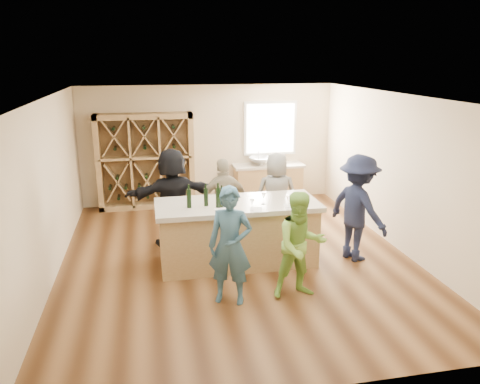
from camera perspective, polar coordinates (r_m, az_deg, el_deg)
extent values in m
cube|color=brown|center=(8.36, -0.41, -8.34)|extent=(6.00, 7.00, 0.10)
cube|color=white|center=(7.63, -0.45, 11.90)|extent=(6.00, 7.00, 0.10)
cube|color=beige|center=(11.30, -3.85, 5.84)|extent=(6.00, 0.10, 2.80)
cube|color=beige|center=(4.64, 8.02, -9.80)|extent=(6.00, 0.10, 2.80)
cube|color=beige|center=(7.91, -22.69, 0.10)|extent=(0.10, 7.00, 2.80)
cube|color=beige|center=(8.94, 19.15, 2.22)|extent=(0.10, 7.00, 2.80)
cube|color=white|center=(11.45, 3.70, 7.76)|extent=(1.30, 0.06, 1.30)
cube|color=white|center=(11.42, 3.74, 7.73)|extent=(1.18, 0.01, 1.18)
cube|color=#A37F4E|center=(10.99, -11.42, 3.67)|extent=(2.20, 0.45, 2.20)
cube|color=#A37F4E|center=(11.44, 3.44, 0.99)|extent=(1.60, 0.58, 0.86)
cube|color=#B7AA96|center=(11.33, 3.48, 3.24)|extent=(1.70, 0.62, 0.06)
imported|color=silver|center=(11.25, 2.50, 3.81)|extent=(0.54, 0.54, 0.19)
cylinder|color=silver|center=(11.41, 2.29, 4.28)|extent=(0.02, 0.02, 0.30)
cube|color=#A37F4E|center=(7.98, -0.32, -5.27)|extent=(2.60, 1.00, 1.00)
cube|color=#B7AA96|center=(7.80, -0.32, -1.58)|extent=(2.72, 1.12, 0.08)
cylinder|color=black|center=(7.53, -6.24, -0.80)|extent=(0.10, 0.10, 0.31)
cylinder|color=black|center=(7.60, -4.17, -0.63)|extent=(0.09, 0.09, 0.29)
cylinder|color=black|center=(7.52, -2.68, -0.67)|extent=(0.10, 0.10, 0.33)
cylinder|color=black|center=(7.54, -2.24, -0.79)|extent=(0.08, 0.08, 0.28)
cone|color=white|center=(7.31, -1.58, -1.72)|extent=(0.09, 0.09, 0.19)
cone|color=white|center=(7.35, 1.48, -1.59)|extent=(0.09, 0.09, 0.19)
cone|color=white|center=(7.52, 5.95, -1.30)|extent=(0.08, 0.08, 0.18)
cone|color=white|center=(7.68, 2.87, -0.82)|extent=(0.08, 0.08, 0.19)
cone|color=white|center=(7.79, 7.34, -0.78)|extent=(0.08, 0.08, 0.17)
cube|color=white|center=(7.37, -2.09, -2.33)|extent=(0.24, 0.32, 0.00)
cube|color=white|center=(7.44, 1.98, -2.15)|extent=(0.26, 0.31, 0.00)
cube|color=white|center=(7.62, 6.24, -1.79)|extent=(0.23, 0.30, 0.00)
imported|color=#335972|center=(6.62, -1.20, -6.59)|extent=(0.75, 0.65, 1.72)
imported|color=#8CC64C|center=(6.85, 7.40, -6.47)|extent=(0.80, 0.46, 1.60)
imported|color=#191E38|center=(8.25, 14.17, -1.90)|extent=(0.97, 1.32, 1.86)
imported|color=gray|center=(8.75, -1.95, -1.15)|extent=(0.98, 0.54, 1.63)
imported|color=slate|center=(9.03, 4.45, -0.44)|extent=(0.88, 0.63, 1.69)
imported|color=black|center=(8.74, -8.20, -0.60)|extent=(1.78, 0.86, 1.85)
cone|color=white|center=(7.94, -0.95, -0.27)|extent=(0.07, 0.07, 0.18)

